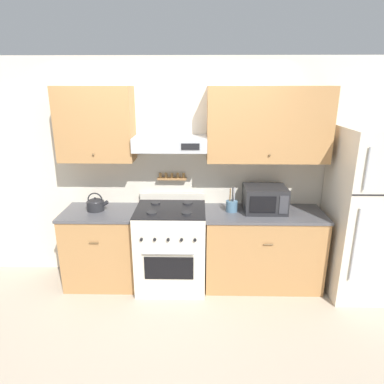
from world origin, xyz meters
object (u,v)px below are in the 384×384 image
object	(u,v)px
stove_range	(171,247)
microwave	(265,199)
refrigerator	(370,213)
tea_kettle	(96,204)
utensil_crock	(232,206)

from	to	relation	value
stove_range	microwave	xyz separation A→B (m)	(1.05, 0.09, 0.56)
refrigerator	microwave	xyz separation A→B (m)	(-1.11, 0.14, 0.11)
refrigerator	tea_kettle	xyz separation A→B (m)	(-3.02, 0.12, 0.04)
microwave	tea_kettle	bearing A→B (deg)	-179.46
refrigerator	tea_kettle	distance (m)	3.02
stove_range	refrigerator	distance (m)	2.21
microwave	utensil_crock	distance (m)	0.38
microwave	utensil_crock	bearing A→B (deg)	-177.24
tea_kettle	microwave	size ratio (longest dim) A/B	0.54
refrigerator	utensil_crock	bearing A→B (deg)	175.40
refrigerator	microwave	world-z (taller)	refrigerator
refrigerator	tea_kettle	size ratio (longest dim) A/B	7.40
stove_range	utensil_crock	bearing A→B (deg)	5.82
refrigerator	utensil_crock	distance (m)	1.49
refrigerator	tea_kettle	world-z (taller)	refrigerator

